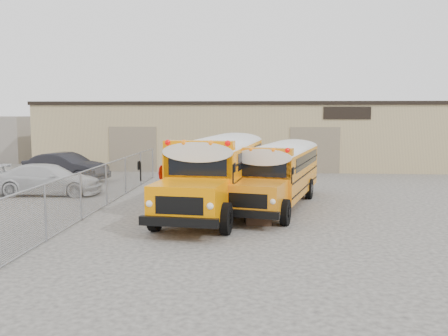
# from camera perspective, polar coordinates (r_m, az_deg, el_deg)

# --- Properties ---
(ground) EXTENTS (120.00, 120.00, 0.00)m
(ground) POSITION_cam_1_polar(r_m,az_deg,el_deg) (18.04, 2.32, -6.33)
(ground) COLOR #3F3C3A
(ground) RESTS_ON ground
(warehouse) EXTENTS (30.20, 10.20, 4.67)m
(warehouse) POSITION_cam_1_polar(r_m,az_deg,el_deg) (37.62, 3.49, 3.99)
(warehouse) COLOR tan
(warehouse) RESTS_ON ground
(chainlink_fence) EXTENTS (0.07, 18.07, 1.81)m
(chainlink_fence) POSITION_cam_1_polar(r_m,az_deg,el_deg) (21.85, -13.29, -1.84)
(chainlink_fence) COLOR gray
(chainlink_fence) RESTS_ON ground
(school_bus_left) EXTENTS (3.83, 10.55, 3.02)m
(school_bus_left) POSITION_cam_1_polar(r_m,az_deg,el_deg) (26.62, 2.08, 1.62)
(school_bus_left) COLOR #FF8C00
(school_bus_left) RESTS_ON ground
(school_bus_right) EXTENTS (4.30, 9.42, 2.68)m
(school_bus_right) POSITION_cam_1_polar(r_m,az_deg,el_deg) (26.86, 8.63, 1.17)
(school_bus_right) COLOR orange
(school_bus_right) RESTS_ON ground
(tarp_bundle) EXTENTS (0.98, 0.98, 1.34)m
(tarp_bundle) POSITION_cam_1_polar(r_m,az_deg,el_deg) (17.81, 3.92, -4.25)
(tarp_bundle) COLOR black
(tarp_bundle) RESTS_ON ground
(car_white) EXTENTS (5.17, 2.29, 1.47)m
(car_white) POSITION_cam_1_polar(r_m,az_deg,el_deg) (25.49, -19.43, -1.24)
(car_white) COLOR silver
(car_white) RESTS_ON ground
(car_dark) EXTENTS (5.23, 2.95, 1.63)m
(car_dark) POSITION_cam_1_polar(r_m,az_deg,el_deg) (30.12, -17.60, 0.11)
(car_dark) COLOR black
(car_dark) RESTS_ON ground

